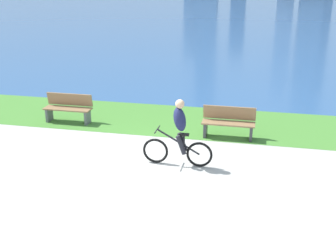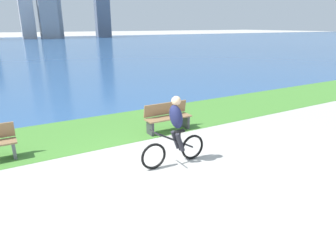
# 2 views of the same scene
# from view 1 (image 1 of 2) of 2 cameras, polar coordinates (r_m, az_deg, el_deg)

# --- Properties ---
(ground_plane) EXTENTS (300.00, 300.00, 0.00)m
(ground_plane) POSITION_cam_1_polar(r_m,az_deg,el_deg) (10.56, -4.13, -5.66)
(ground_plane) COLOR #B2AFA8
(grass_strip_bayside) EXTENTS (120.00, 3.09, 0.01)m
(grass_strip_bayside) POSITION_cam_1_polar(r_m,az_deg,el_deg) (13.92, 0.16, 0.83)
(grass_strip_bayside) COLOR #478433
(grass_strip_bayside) RESTS_ON ground
(bay_water_surface) EXTENTS (300.00, 82.42, 0.00)m
(bay_water_surface) POSITION_cam_1_polar(r_m,az_deg,el_deg) (55.87, 9.73, 14.92)
(bay_water_surface) COLOR #2D568C
(bay_water_surface) RESTS_ON ground
(cyclist_lead) EXTENTS (1.74, 0.52, 1.68)m
(cyclist_lead) POSITION_cam_1_polar(r_m,az_deg,el_deg) (10.43, 1.45, -0.95)
(cyclist_lead) COLOR black
(cyclist_lead) RESTS_ON ground
(bench_near_path) EXTENTS (1.50, 0.47, 0.90)m
(bench_near_path) POSITION_cam_1_polar(r_m,az_deg,el_deg) (12.44, 7.99, 0.46)
(bench_near_path) COLOR olive
(bench_near_path) RESTS_ON ground
(bench_far_along_path) EXTENTS (1.50, 0.47, 0.90)m
(bench_far_along_path) POSITION_cam_1_polar(r_m,az_deg,el_deg) (13.97, -12.99, 2.31)
(bench_far_along_path) COLOR olive
(bench_far_along_path) RESTS_ON ground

